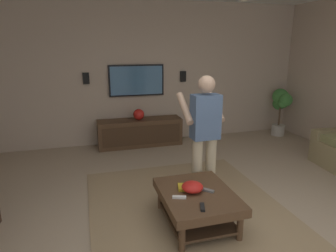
# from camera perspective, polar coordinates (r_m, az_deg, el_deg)

# --- Properties ---
(ground_plane) EXTENTS (8.07, 8.07, 0.00)m
(ground_plane) POSITION_cam_1_polar(r_m,az_deg,el_deg) (3.62, 8.91, -18.48)
(ground_plane) COLOR tan
(wall_back_tv) EXTENTS (0.10, 6.93, 2.88)m
(wall_back_tv) POSITION_cam_1_polar(r_m,az_deg,el_deg) (6.27, -3.73, 10.08)
(wall_back_tv) COLOR #BCA893
(wall_back_tv) RESTS_ON ground
(area_rug) EXTENTS (3.03, 2.40, 0.01)m
(area_rug) POSITION_cam_1_polar(r_m,az_deg,el_deg) (3.79, 4.34, -16.47)
(area_rug) COLOR #9E8460
(area_rug) RESTS_ON ground
(coffee_table) EXTENTS (1.00, 0.80, 0.40)m
(coffee_table) POSITION_cam_1_polar(r_m,az_deg,el_deg) (3.49, 5.61, -14.05)
(coffee_table) COLOR #513823
(coffee_table) RESTS_ON ground
(media_console) EXTENTS (0.45, 1.70, 0.55)m
(media_console) POSITION_cam_1_polar(r_m,az_deg,el_deg) (6.11, -5.40, -1.24)
(media_console) COLOR #513823
(media_console) RESTS_ON ground
(tv) EXTENTS (0.05, 1.13, 0.63)m
(tv) POSITION_cam_1_polar(r_m,az_deg,el_deg) (6.14, -6.07, 8.72)
(tv) COLOR black
(person_standing) EXTENTS (0.54, 0.54, 1.64)m
(person_standing) POSITION_cam_1_polar(r_m,az_deg,el_deg) (3.90, 7.05, -0.72)
(person_standing) COLOR #C6B793
(person_standing) RESTS_ON ground
(potted_plant_tall) EXTENTS (0.54, 0.38, 1.06)m
(potted_plant_tall) POSITION_cam_1_polar(r_m,az_deg,el_deg) (7.18, 20.98, 4.15)
(potted_plant_tall) COLOR #B7B2A8
(potted_plant_tall) RESTS_ON ground
(bowl) EXTENTS (0.25, 0.25, 0.11)m
(bowl) POSITION_cam_1_polar(r_m,az_deg,el_deg) (3.42, 4.73, -11.62)
(bowl) COLOR red
(bowl) RESTS_ON coffee_table
(remote_white) EXTENTS (0.09, 0.16, 0.02)m
(remote_white) POSITION_cam_1_polar(r_m,az_deg,el_deg) (3.29, 2.19, -13.54)
(remote_white) COLOR white
(remote_white) RESTS_ON coffee_table
(remote_black) EXTENTS (0.16, 0.09, 0.02)m
(remote_black) POSITION_cam_1_polar(r_m,az_deg,el_deg) (3.13, 6.64, -15.26)
(remote_black) COLOR black
(remote_black) RESTS_ON coffee_table
(remote_grey) EXTENTS (0.14, 0.13, 0.02)m
(remote_grey) POSITION_cam_1_polar(r_m,az_deg,el_deg) (3.46, 7.62, -12.17)
(remote_grey) COLOR slate
(remote_grey) RESTS_ON coffee_table
(book) EXTENTS (0.21, 0.25, 0.04)m
(book) POSITION_cam_1_polar(r_m,az_deg,el_deg) (3.49, 3.81, -11.68)
(book) COLOR gold
(book) RESTS_ON coffee_table
(vase_round) EXTENTS (0.22, 0.22, 0.22)m
(vase_round) POSITION_cam_1_polar(r_m,az_deg,el_deg) (5.99, -5.66, 2.23)
(vase_round) COLOR red
(vase_round) RESTS_ON media_console
(wall_speaker_left) EXTENTS (0.06, 0.12, 0.22)m
(wall_speaker_left) POSITION_cam_1_polar(r_m,az_deg,el_deg) (6.39, 2.91, 9.53)
(wall_speaker_left) COLOR black
(wall_speaker_right) EXTENTS (0.06, 0.12, 0.22)m
(wall_speaker_right) POSITION_cam_1_polar(r_m,az_deg,el_deg) (6.05, -15.51, 8.84)
(wall_speaker_right) COLOR black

